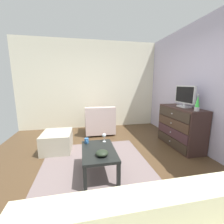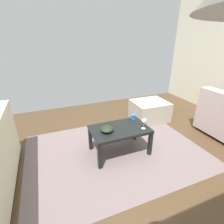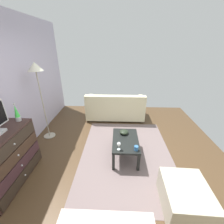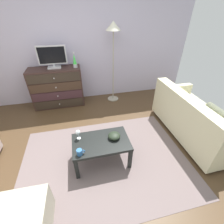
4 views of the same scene
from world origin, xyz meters
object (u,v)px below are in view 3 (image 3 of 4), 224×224
dresser (5,160)px  bowl_decorative (124,132)px  coffee_table (125,142)px  couch_large (115,108)px  mug (136,148)px  standing_lamp (36,75)px  ottoman (184,198)px  wine_glass (119,144)px  lava_lamp (16,113)px

dresser → bowl_decorative: dresser is taller
coffee_table → couch_large: size_ratio=0.48×
bowl_decorative → couch_large: 1.59m
couch_large → mug: bearing=-168.7°
standing_lamp → ottoman: bearing=-122.1°
wine_glass → mug: 0.32m
mug → ottoman: bearing=-140.1°
dresser → wine_glass: dresser is taller
coffee_table → standing_lamp: 2.35m
couch_large → standing_lamp: size_ratio=0.96×
coffee_table → couch_large: 1.79m
coffee_table → lava_lamp: bearing=96.8°
dresser → coffee_table: bearing=-70.1°
dresser → bowl_decorative: bearing=-64.7°
wine_glass → standing_lamp: size_ratio=0.09×
couch_large → ottoman: (-2.82, -1.03, -0.13)m
dresser → lava_lamp: size_ratio=3.52×
dresser → standing_lamp: (1.36, -0.05, 1.10)m
coffee_table → bowl_decorative: (0.21, 0.03, 0.10)m
bowl_decorative → standing_lamp: bearing=76.9°
wine_glass → couch_large: size_ratio=0.09×
lava_lamp → mug: 2.18m
dresser → standing_lamp: size_ratio=0.64×
coffee_table → wine_glass: wine_glass is taller
coffee_table → ottoman: 1.32m
wine_glass → dresser: bearing=102.3°
dresser → bowl_decorative: (0.92, -1.94, -0.01)m
bowl_decorative → dresser: bearing=115.3°
lava_lamp → wine_glass: 1.86m
bowl_decorative → coffee_table: bearing=-173.0°
lava_lamp → ottoman: 2.96m
mug → ottoman: size_ratio=0.16×
coffee_table → bowl_decorative: bearing=7.0°
dresser → couch_large: dresser is taller
coffee_table → mug: (-0.31, -0.18, 0.10)m
coffee_table → wine_glass: size_ratio=5.33×
wine_glass → standing_lamp: standing_lamp is taller
dresser → ottoman: bearing=-97.0°
bowl_decorative → ottoman: size_ratio=0.26×
wine_glass → mug: wine_glass is taller
ottoman → mug: bearing=39.9°
coffee_table → mug: 0.37m
mug → standing_lamp: size_ratio=0.06×
wine_glass → couch_large: couch_large is taller
dresser → lava_lamp: bearing=-5.2°
dresser → lava_lamp: 0.77m
lava_lamp → dresser: bearing=174.8°
bowl_decorative → couch_large: (1.57, 0.22, -0.12)m
coffee_table → bowl_decorative: size_ratio=4.55×
mug → standing_lamp: (0.96, 2.09, 1.11)m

